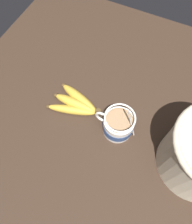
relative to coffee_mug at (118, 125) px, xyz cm
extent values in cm
cube|color=#332319|center=(5.55, -2.92, -5.56)|extent=(115.03, 115.03, 2.72)
cylinder|color=white|center=(-0.12, 0.00, -0.29)|extent=(10.09, 10.09, 7.83)
cylinder|color=navy|center=(-0.12, 0.00, -0.72)|extent=(10.29, 10.29, 3.48)
torus|color=white|center=(5.88, 0.00, 0.76)|extent=(5.67, 0.90, 5.67)
cylinder|color=#997551|center=(-0.12, 0.00, 3.72)|extent=(8.89, 8.89, 0.40)
torus|color=white|center=(-0.12, 0.00, 5.73)|extent=(10.09, 10.09, 0.60)
cylinder|color=silver|center=(-3.96, 0.00, 4.90)|extent=(4.63, 0.50, 15.34)
ellipsoid|color=silver|center=(-1.88, 0.00, -2.70)|extent=(3.00, 2.00, 0.80)
cylinder|color=#4C381E|center=(8.27, -1.97, -1.64)|extent=(2.00, 2.00, 3.00)
ellipsoid|color=gold|center=(17.17, -4.67, -2.41)|extent=(16.94, 8.24, 3.58)
sphere|color=#4C381E|center=(25.12, -7.07, -2.41)|extent=(1.61, 1.61, 1.61)
ellipsoid|color=gold|center=(17.38, -2.02, -2.39)|extent=(16.24, 3.71, 3.63)
sphere|color=#4C381E|center=(25.49, -2.06, -2.39)|extent=(1.63, 1.63, 1.63)
ellipsoid|color=gold|center=(17.52, 0.73, -2.67)|extent=(17.44, 7.79, 3.07)
sphere|color=#4C381E|center=(25.81, 3.15, -2.67)|extent=(1.38, 1.38, 1.38)
camera|label=1|loc=(-5.63, 28.84, 66.91)|focal=35.00mm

